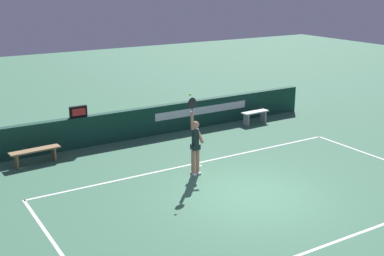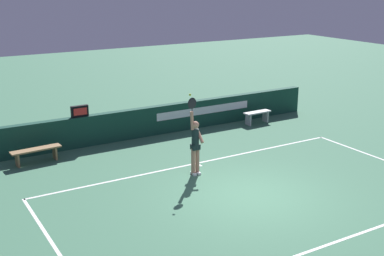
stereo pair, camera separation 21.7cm
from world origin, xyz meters
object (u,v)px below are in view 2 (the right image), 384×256
Objects in this scene: speed_display at (80,111)px; tennis_ball at (190,95)px; courtside_bench_far at (36,152)px; courtside_bench_near at (257,115)px; tennis_player at (195,143)px.

tennis_ball reaches higher than speed_display.
courtside_bench_far is (-1.80, -0.85, -0.93)m from speed_display.
courtside_bench_near reaches higher than courtside_bench_far.
courtside_bench_near is (5.31, 3.62, -2.17)m from tennis_ball.
tennis_player is 1.98× the size of courtside_bench_near.
courtside_bench_far is at bearing -154.65° from speed_display.
tennis_player reaches higher than courtside_bench_far.
speed_display is at bearing 173.67° from courtside_bench_near.
tennis_ball reaches higher than courtside_bench_far.
courtside_bench_far is (-3.91, 3.46, -0.63)m from tennis_player.
tennis_ball is at bearing -145.69° from courtside_bench_near.
speed_display is at bearing 112.97° from tennis_ball.
tennis_ball is 0.06× the size of courtside_bench_near.
tennis_player is 6.21m from courtside_bench_near.
courtside_bench_far is at bearing 135.83° from tennis_ball.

